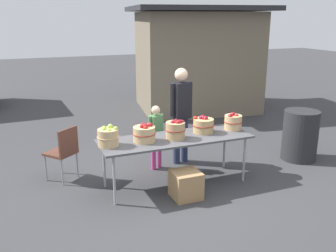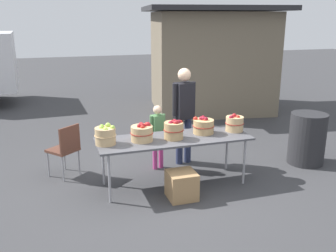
{
  "view_description": "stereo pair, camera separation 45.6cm",
  "coord_description": "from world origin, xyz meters",
  "px_view_note": "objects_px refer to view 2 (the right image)",
  "views": [
    {
      "loc": [
        -2.12,
        -4.88,
        2.49
      ],
      "look_at": [
        0.0,
        0.3,
        0.85
      ],
      "focal_mm": 40.15,
      "sensor_mm": 36.0,
      "label": 1
    },
    {
      "loc": [
        -1.69,
        -5.04,
        2.49
      ],
      "look_at": [
        0.0,
        0.3,
        0.85
      ],
      "focal_mm": 40.15,
      "sensor_mm": 36.0,
      "label": 2
    }
  ],
  "objects_px": {
    "apple_basket_green_0": "(105,135)",
    "child_customer": "(158,132)",
    "apple_basket_red_0": "(142,133)",
    "vendor_adult": "(184,109)",
    "folding_chair": "(66,147)",
    "apple_basket_red_2": "(203,126)",
    "market_table": "(174,140)",
    "apple_basket_red_1": "(174,130)",
    "trash_barrel": "(307,139)",
    "produce_crate": "(182,185)",
    "apple_basket_red_3": "(235,123)"
  },
  "relations": [
    {
      "from": "apple_basket_red_3",
      "to": "apple_basket_red_2",
      "type": "bearing_deg",
      "value": 176.14
    },
    {
      "from": "apple_basket_red_0",
      "to": "trash_barrel",
      "type": "xyz_separation_m",
      "value": [
        2.97,
        0.13,
        -0.42
      ]
    },
    {
      "from": "apple_basket_red_2",
      "to": "vendor_adult",
      "type": "xyz_separation_m",
      "value": [
        -0.06,
        0.71,
        0.11
      ]
    },
    {
      "from": "market_table",
      "to": "folding_chair",
      "type": "height_order",
      "value": "folding_chair"
    },
    {
      "from": "folding_chair",
      "to": "apple_basket_red_3",
      "type": "bearing_deg",
      "value": 124.09
    },
    {
      "from": "produce_crate",
      "to": "apple_basket_red_0",
      "type": "bearing_deg",
      "value": 133.29
    },
    {
      "from": "apple_basket_red_1",
      "to": "child_customer",
      "type": "distance_m",
      "value": 0.76
    },
    {
      "from": "apple_basket_red_0",
      "to": "trash_barrel",
      "type": "height_order",
      "value": "apple_basket_red_0"
    },
    {
      "from": "apple_basket_red_1",
      "to": "market_table",
      "type": "bearing_deg",
      "value": 64.49
    },
    {
      "from": "child_customer",
      "to": "apple_basket_green_0",
      "type": "bearing_deg",
      "value": 20.41
    },
    {
      "from": "apple_basket_red_1",
      "to": "produce_crate",
      "type": "distance_m",
      "value": 0.82
    },
    {
      "from": "vendor_adult",
      "to": "folding_chair",
      "type": "bearing_deg",
      "value": -11.77
    },
    {
      "from": "apple_basket_red_0",
      "to": "vendor_adult",
      "type": "distance_m",
      "value": 1.22
    },
    {
      "from": "produce_crate",
      "to": "apple_basket_red_2",
      "type": "bearing_deg",
      "value": 45.32
    },
    {
      "from": "apple_basket_red_0",
      "to": "folding_chair",
      "type": "relative_size",
      "value": 0.39
    },
    {
      "from": "apple_basket_red_3",
      "to": "vendor_adult",
      "type": "distance_m",
      "value": 0.95
    },
    {
      "from": "apple_basket_green_0",
      "to": "apple_basket_red_1",
      "type": "distance_m",
      "value": 1.0
    },
    {
      "from": "apple_basket_red_1",
      "to": "apple_basket_red_2",
      "type": "xyz_separation_m",
      "value": [
        0.52,
        0.12,
        -0.02
      ]
    },
    {
      "from": "vendor_adult",
      "to": "trash_barrel",
      "type": "distance_m",
      "value": 2.21
    },
    {
      "from": "apple_basket_red_0",
      "to": "apple_basket_red_2",
      "type": "xyz_separation_m",
      "value": [
        0.99,
        0.07,
        -0.0
      ]
    },
    {
      "from": "apple_basket_red_1",
      "to": "vendor_adult",
      "type": "xyz_separation_m",
      "value": [
        0.46,
        0.83,
        0.09
      ]
    },
    {
      "from": "market_table",
      "to": "child_customer",
      "type": "bearing_deg",
      "value": 94.92
    },
    {
      "from": "apple_basket_green_0",
      "to": "child_customer",
      "type": "relative_size",
      "value": 0.28
    },
    {
      "from": "apple_basket_red_1",
      "to": "produce_crate",
      "type": "bearing_deg",
      "value": -93.08
    },
    {
      "from": "apple_basket_green_0",
      "to": "vendor_adult",
      "type": "distance_m",
      "value": 1.65
    },
    {
      "from": "child_customer",
      "to": "folding_chair",
      "type": "distance_m",
      "value": 1.5
    },
    {
      "from": "apple_basket_red_1",
      "to": "vendor_adult",
      "type": "height_order",
      "value": "vendor_adult"
    },
    {
      "from": "child_customer",
      "to": "produce_crate",
      "type": "bearing_deg",
      "value": 76.44
    },
    {
      "from": "market_table",
      "to": "vendor_adult",
      "type": "xyz_separation_m",
      "value": [
        0.44,
        0.79,
        0.27
      ]
    },
    {
      "from": "vendor_adult",
      "to": "folding_chair",
      "type": "relative_size",
      "value": 1.94
    },
    {
      "from": "apple_basket_red_0",
      "to": "apple_basket_red_1",
      "type": "height_order",
      "value": "apple_basket_red_1"
    },
    {
      "from": "apple_basket_red_3",
      "to": "folding_chair",
      "type": "relative_size",
      "value": 0.34
    },
    {
      "from": "folding_chair",
      "to": "trash_barrel",
      "type": "relative_size",
      "value": 0.96
    },
    {
      "from": "apple_basket_red_0",
      "to": "apple_basket_red_2",
      "type": "distance_m",
      "value": 0.99
    },
    {
      "from": "apple_basket_red_2",
      "to": "produce_crate",
      "type": "distance_m",
      "value": 1.02
    },
    {
      "from": "folding_chair",
      "to": "apple_basket_green_0",
      "type": "bearing_deg",
      "value": 84.66
    },
    {
      "from": "apple_basket_red_0",
      "to": "folding_chair",
      "type": "xyz_separation_m",
      "value": [
        -1.06,
        0.79,
        -0.36
      ]
    },
    {
      "from": "apple_basket_green_0",
      "to": "vendor_adult",
      "type": "height_order",
      "value": "vendor_adult"
    },
    {
      "from": "market_table",
      "to": "apple_basket_red_2",
      "type": "distance_m",
      "value": 0.53
    },
    {
      "from": "apple_basket_red_2",
      "to": "child_customer",
      "type": "height_order",
      "value": "child_customer"
    },
    {
      "from": "market_table",
      "to": "apple_basket_red_1",
      "type": "height_order",
      "value": "apple_basket_red_1"
    },
    {
      "from": "apple_basket_red_3",
      "to": "folding_chair",
      "type": "bearing_deg",
      "value": 163.68
    },
    {
      "from": "apple_basket_green_0",
      "to": "apple_basket_red_1",
      "type": "relative_size",
      "value": 1.02
    },
    {
      "from": "apple_basket_green_0",
      "to": "apple_basket_red_2",
      "type": "height_order",
      "value": "apple_basket_green_0"
    },
    {
      "from": "apple_basket_red_2",
      "to": "produce_crate",
      "type": "bearing_deg",
      "value": -134.68
    },
    {
      "from": "apple_basket_green_0",
      "to": "child_customer",
      "type": "bearing_deg",
      "value": 34.93
    },
    {
      "from": "apple_basket_red_0",
      "to": "vendor_adult",
      "type": "height_order",
      "value": "vendor_adult"
    },
    {
      "from": "apple_basket_red_0",
      "to": "vendor_adult",
      "type": "relative_size",
      "value": 0.2
    },
    {
      "from": "apple_basket_green_0",
      "to": "apple_basket_red_1",
      "type": "height_order",
      "value": "apple_basket_green_0"
    },
    {
      "from": "apple_basket_red_0",
      "to": "child_customer",
      "type": "xyz_separation_m",
      "value": [
        0.43,
        0.68,
        -0.23
      ]
    }
  ]
}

